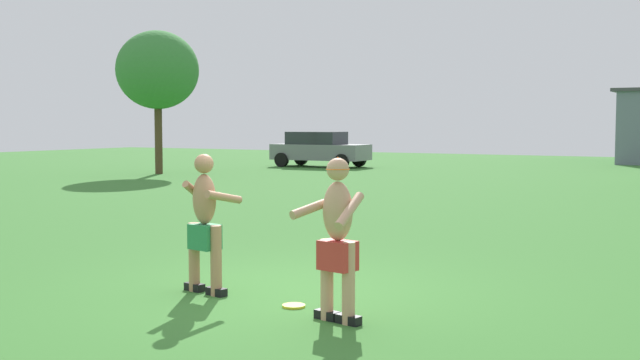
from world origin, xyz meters
TOP-DOWN VIEW (x-y plane):
  - ground_plane at (0.00, 0.00)m, footprint 80.00×80.00m
  - player_with_cap at (1.22, -0.95)m, footprint 0.65×0.64m
  - player_in_green at (-0.72, -0.55)m, footprint 0.65×0.63m
  - frisbee at (0.52, -0.64)m, footprint 0.25×0.25m
  - car_gray_far_end at (-12.43, 22.77)m, footprint 4.36×2.14m
  - tree_right_field at (-15.45, 15.44)m, footprint 3.17×3.17m

SIDE VIEW (x-z plane):
  - ground_plane at x=0.00m, z-range 0.00..0.00m
  - frisbee at x=0.52m, z-range 0.00..0.03m
  - car_gray_far_end at x=-12.43m, z-range 0.03..1.61m
  - player_in_green at x=-0.72m, z-range 0.03..1.65m
  - player_with_cap at x=1.22m, z-range 0.07..1.71m
  - tree_right_field at x=-15.45m, z-range 1.23..6.75m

